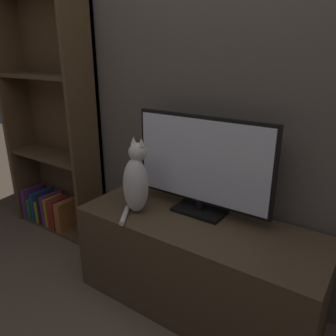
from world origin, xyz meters
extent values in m
cube|color=#60564C|center=(0.00, 1.22, 1.30)|extent=(4.80, 0.05, 2.60)
cube|color=brown|center=(0.00, 0.91, 0.27)|extent=(1.38, 0.53, 0.54)
cube|color=black|center=(-0.05, 1.03, 0.55)|extent=(0.30, 0.18, 0.02)
cylinder|color=black|center=(-0.05, 1.03, 0.59)|extent=(0.04, 0.04, 0.06)
cube|color=black|center=(-0.05, 1.03, 0.86)|extent=(0.83, 0.02, 0.50)
cube|color=white|center=(-0.05, 1.02, 0.86)|extent=(0.80, 0.01, 0.47)
ellipsoid|color=silver|center=(-0.36, 0.82, 0.71)|extent=(0.16, 0.14, 0.33)
ellipsoid|color=black|center=(-0.36, 0.87, 0.69)|extent=(0.09, 0.05, 0.18)
sphere|color=silver|center=(-0.36, 0.85, 0.90)|extent=(0.11, 0.11, 0.11)
cone|color=silver|center=(-0.39, 0.85, 0.96)|extent=(0.04, 0.04, 0.04)
cone|color=silver|center=(-0.33, 0.85, 0.96)|extent=(0.04, 0.04, 0.04)
cylinder|color=silver|center=(-0.36, 0.72, 0.56)|extent=(0.13, 0.18, 0.03)
cube|color=brown|center=(-1.82, 1.05, 0.95)|extent=(0.03, 0.28, 1.89)
cube|color=brown|center=(-1.01, 1.05, 0.95)|extent=(0.03, 0.28, 1.89)
cube|color=brown|center=(-1.42, 1.18, 0.95)|extent=(0.84, 0.03, 1.89)
cube|color=brown|center=(-1.42, 1.05, 0.01)|extent=(0.78, 0.25, 0.03)
cube|color=brown|center=(-1.42, 1.05, 0.64)|extent=(0.78, 0.25, 0.03)
cube|color=brown|center=(-1.42, 1.05, 1.26)|extent=(0.78, 0.25, 0.03)
cube|color=#6B2D75|center=(-1.76, 1.03, 0.16)|extent=(0.05, 0.21, 0.26)
cube|color=#236B38|center=(-1.70, 1.01, 0.12)|extent=(0.05, 0.16, 0.18)
cube|color=navy|center=(-1.63, 1.04, 0.15)|extent=(0.03, 0.23, 0.25)
cube|color=#B79323|center=(-1.58, 1.01, 0.13)|extent=(0.03, 0.17, 0.19)
cube|color=black|center=(-1.54, 1.01, 0.16)|extent=(0.03, 0.18, 0.26)
cube|color=#6B2D75|center=(-1.49, 1.04, 0.16)|extent=(0.04, 0.23, 0.26)
cube|color=#B79323|center=(-1.45, 1.01, 0.16)|extent=(0.04, 0.18, 0.25)
cube|color=maroon|center=(-1.38, 1.01, 0.16)|extent=(0.07, 0.18, 0.25)
cube|color=#AD662D|center=(-1.30, 1.02, 0.15)|extent=(0.06, 0.19, 0.25)
camera|label=1|loc=(0.78, -0.49, 1.42)|focal=35.00mm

